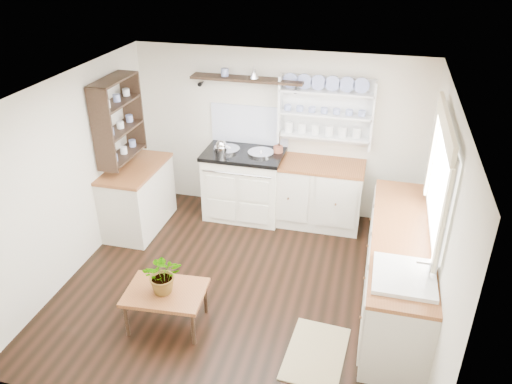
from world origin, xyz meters
TOP-DOWN VIEW (x-y plane):
  - floor at (0.00, 0.00)m, footprint 4.00×3.80m
  - wall_back at (0.00, 1.90)m, footprint 4.00×0.02m
  - wall_right at (2.00, 0.00)m, footprint 0.02×3.80m
  - wall_left at (-2.00, 0.00)m, footprint 0.02×3.80m
  - ceiling at (0.00, 0.00)m, footprint 4.00×3.80m
  - window at (1.95, 0.15)m, footprint 0.08×1.55m
  - aga_cooker at (-0.40, 1.57)m, footprint 1.09×0.75m
  - back_cabinets at (0.60, 1.60)m, footprint 1.27×0.63m
  - right_cabinets at (1.70, 0.10)m, footprint 0.62×2.43m
  - belfast_sink at (1.70, -0.65)m, footprint 0.55×0.60m
  - left_cabinets at (-1.70, 0.90)m, footprint 0.62×1.13m
  - plate_rack at (0.65, 1.86)m, footprint 1.20×0.22m
  - high_shelf at (-0.40, 1.78)m, footprint 1.50×0.29m
  - left_shelving at (-1.84, 0.90)m, footprint 0.28×0.80m
  - kettle at (-0.68, 1.45)m, footprint 0.18×0.18m
  - utensil_crock at (0.05, 1.68)m, footprint 0.13×0.13m
  - center_table at (-0.57, -0.81)m, footprint 0.83×0.63m
  - potted_plant at (-0.57, -0.81)m, footprint 0.48×0.45m
  - floor_rug at (0.99, -0.86)m, footprint 0.61×0.89m

SIDE VIEW (x-z plane):
  - floor at x=0.00m, z-range -0.01..0.01m
  - floor_rug at x=0.99m, z-range 0.00..0.02m
  - center_table at x=-0.57m, z-range 0.17..0.60m
  - right_cabinets at x=1.70m, z-range 0.01..0.91m
  - left_cabinets at x=-1.70m, z-range 0.01..0.91m
  - back_cabinets at x=0.60m, z-range 0.01..0.91m
  - aga_cooker at x=-0.40m, z-range -0.01..0.99m
  - potted_plant at x=-0.57m, z-range 0.43..0.85m
  - belfast_sink at x=1.70m, z-range 0.58..1.03m
  - utensil_crock at x=0.05m, z-range 0.91..1.06m
  - kettle at x=-0.68m, z-range 0.93..1.15m
  - wall_back at x=0.00m, z-range 0.00..2.30m
  - wall_right at x=2.00m, z-range 0.00..2.30m
  - wall_left at x=-2.00m, z-range 0.00..2.30m
  - left_shelving at x=-1.84m, z-range 1.02..2.08m
  - plate_rack at x=0.65m, z-range 1.11..2.01m
  - window at x=1.95m, z-range 0.95..2.17m
  - high_shelf at x=-0.40m, z-range 1.83..1.99m
  - ceiling at x=0.00m, z-range 2.29..2.30m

